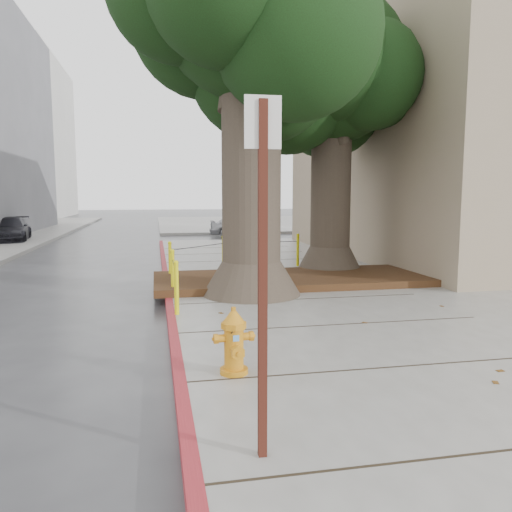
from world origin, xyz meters
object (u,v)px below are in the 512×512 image
Objects in this scene: fire_hydrant at (234,341)px; car_silver at (243,225)px; signpost at (263,259)px; car_red at (372,225)px; car_dark at (9,230)px.

car_silver is (3.71, 20.55, 0.08)m from fire_hydrant.
signpost is at bearing 176.70° from car_silver.
car_red is (11.13, 20.79, 0.00)m from fire_hydrant.
signpost reaches higher than car_silver.
fire_hydrant is at bearing 176.03° from car_silver.
car_silver reaches higher than car_dark.
signpost reaches higher than car_red.
car_red is at bearing -81.90° from car_silver.
car_silver is at bearing 89.19° from car_red.
car_red is at bearing -2.63° from car_dark.
car_silver is 1.10× the size of car_red.
signpost is 0.78× the size of car_silver.
fire_hydrant is at bearing 89.55° from signpost.
signpost is at bearing -96.67° from fire_hydrant.
fire_hydrant is 0.19× the size of car_dark.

